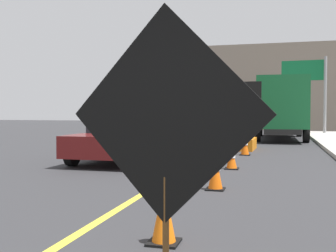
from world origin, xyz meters
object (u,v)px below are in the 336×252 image
(highway_guide_sign, at_px, (312,82))
(pickup_car, at_px, (124,138))
(traffic_cone_far_lane, at_px, (232,158))
(traffic_cone_curbside, at_px, (245,145))
(roadwork_sign, at_px, (165,121))
(box_truck, at_px, (281,107))
(traffic_cone_mid_lane, at_px, (215,171))
(arrow_board_trailer, at_px, (241,137))
(traffic_cone_near_sign, at_px, (164,213))

(highway_guide_sign, bearing_deg, pickup_car, -112.97)
(traffic_cone_far_lane, distance_m, traffic_cone_curbside, 3.54)
(roadwork_sign, distance_m, box_truck, 19.98)
(pickup_car, height_order, traffic_cone_mid_lane, pickup_car)
(traffic_cone_mid_lane, bearing_deg, pickup_car, 130.97)
(arrow_board_trailer, xyz_separation_m, highway_guide_sign, (3.56, 11.31, 2.94))
(highway_guide_sign, bearing_deg, traffic_cone_near_sign, -98.35)
(arrow_board_trailer, distance_m, traffic_cone_curbside, 2.12)
(pickup_car, bearing_deg, highway_guide_sign, 67.03)
(roadwork_sign, xyz_separation_m, traffic_cone_curbside, (-0.27, 11.45, -1.13))
(box_truck, relative_size, traffic_cone_curbside, 11.27)
(box_truck, bearing_deg, traffic_cone_curbside, -98.40)
(pickup_car, bearing_deg, traffic_cone_far_lane, -16.53)
(box_truck, height_order, traffic_cone_curbside, box_truck)
(highway_guide_sign, distance_m, traffic_cone_near_sign, 23.70)
(pickup_car, xyz_separation_m, traffic_cone_mid_lane, (3.43, -3.96, -0.33))
(traffic_cone_curbside, bearing_deg, traffic_cone_mid_lane, -90.73)
(arrow_board_trailer, height_order, traffic_cone_near_sign, arrow_board_trailer)
(traffic_cone_mid_lane, bearing_deg, box_truck, 84.89)
(highway_guide_sign, xyz_separation_m, traffic_cone_mid_lane, (-3.31, -19.87, -3.06))
(traffic_cone_near_sign, relative_size, traffic_cone_curbside, 1.07)
(box_truck, distance_m, pickup_car, 12.06)
(traffic_cone_mid_lane, relative_size, traffic_cone_curbside, 1.07)
(box_truck, bearing_deg, traffic_cone_far_lane, -96.33)
(traffic_cone_far_lane, bearing_deg, traffic_cone_curbside, 88.71)
(traffic_cone_near_sign, relative_size, traffic_cone_mid_lane, 1.00)
(box_truck, height_order, pickup_car, box_truck)
(roadwork_sign, relative_size, highway_guide_sign, 0.47)
(traffic_cone_curbside, bearing_deg, arrow_board_trailer, 98.95)
(traffic_cone_near_sign, relative_size, traffic_cone_far_lane, 1.25)
(roadwork_sign, xyz_separation_m, highway_guide_sign, (2.96, 24.84, 1.95))
(arrow_board_trailer, height_order, box_truck, box_truck)
(highway_guide_sign, bearing_deg, traffic_cone_mid_lane, -99.46)
(traffic_cone_near_sign, xyz_separation_m, traffic_cone_curbside, (0.19, 9.85, -0.02))
(traffic_cone_near_sign, bearing_deg, box_truck, 85.50)
(arrow_board_trailer, distance_m, box_truck, 6.73)
(traffic_cone_near_sign, xyz_separation_m, traffic_cone_mid_lane, (0.10, 3.38, 0.00))
(box_truck, xyz_separation_m, highway_guide_sign, (1.97, 4.89, 1.67))
(roadwork_sign, distance_m, traffic_cone_curbside, 11.51)
(traffic_cone_curbside, bearing_deg, traffic_cone_near_sign, -91.09)
(roadwork_sign, height_order, traffic_cone_mid_lane, roadwork_sign)
(roadwork_sign, height_order, box_truck, box_truck)
(highway_guide_sign, height_order, traffic_cone_far_lane, highway_guide_sign)
(traffic_cone_far_lane, bearing_deg, pickup_car, 163.47)
(arrow_board_trailer, distance_m, highway_guide_sign, 12.21)
(arrow_board_trailer, bearing_deg, box_truck, 76.12)
(box_truck, relative_size, highway_guide_sign, 1.55)
(arrow_board_trailer, xyz_separation_m, pickup_car, (-3.19, -4.61, 0.22))
(box_truck, height_order, traffic_cone_far_lane, box_truck)
(roadwork_sign, bearing_deg, traffic_cone_mid_lane, 94.07)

